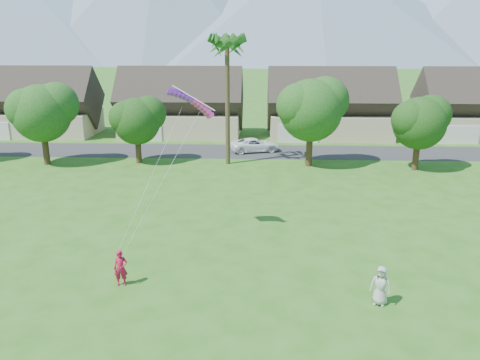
# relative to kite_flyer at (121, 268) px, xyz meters

# --- Properties ---
(ground) EXTENTS (500.00, 500.00, 0.00)m
(ground) POSITION_rel_kite_flyer_xyz_m (5.70, -3.96, -0.93)
(ground) COLOR #2D6019
(ground) RESTS_ON ground
(street) EXTENTS (90.00, 7.00, 0.01)m
(street) POSITION_rel_kite_flyer_xyz_m (5.70, 30.04, -0.93)
(street) COLOR #2D2D30
(street) RESTS_ON ground
(kite_flyer) EXTENTS (0.75, 0.56, 1.87)m
(kite_flyer) POSITION_rel_kite_flyer_xyz_m (0.00, 0.00, 0.00)
(kite_flyer) COLOR #BA1537
(kite_flyer) RESTS_ON ground
(watcher) EXTENTS (1.10, 0.92, 1.92)m
(watcher) POSITION_rel_kite_flyer_xyz_m (12.51, -1.24, 0.02)
(watcher) COLOR #B1B1AD
(watcher) RESTS_ON ground
(parked_car) EXTENTS (5.85, 3.81, 1.50)m
(parked_car) POSITION_rel_kite_flyer_xyz_m (6.32, 30.04, -0.19)
(parked_car) COLOR white
(parked_car) RESTS_ON ground
(mountain_ridge) EXTENTS (540.00, 240.00, 70.00)m
(mountain_ridge) POSITION_rel_kite_flyer_xyz_m (16.10, 256.04, 28.13)
(mountain_ridge) COLOR slate
(mountain_ridge) RESTS_ON ground
(houses_row) EXTENTS (72.75, 8.19, 8.86)m
(houses_row) POSITION_rel_kite_flyer_xyz_m (6.19, 39.03, 2.51)
(houses_row) COLOR beige
(houses_row) RESTS_ON ground
(tree_row) EXTENTS (62.27, 6.67, 8.45)m
(tree_row) POSITION_rel_kite_flyer_xyz_m (4.55, 23.96, 3.95)
(tree_row) COLOR #47301C
(tree_row) RESTS_ON ground
(fan_palm) EXTENTS (3.00, 3.00, 13.80)m
(fan_palm) POSITION_rel_kite_flyer_xyz_m (3.70, 24.54, 10.87)
(fan_palm) COLOR #4C3D26
(fan_palm) RESTS_ON ground
(parafoil_kite) EXTENTS (3.08, 1.23, 0.50)m
(parafoil_kite) POSITION_rel_kite_flyer_xyz_m (2.86, 6.63, 7.54)
(parafoil_kite) COLOR purple
(parafoil_kite) RESTS_ON ground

